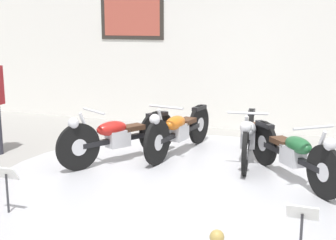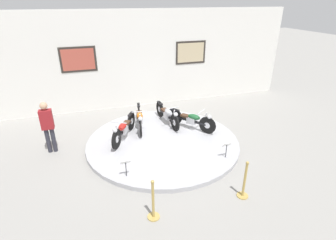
{
  "view_description": "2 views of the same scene",
  "coord_description": "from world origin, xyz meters",
  "px_view_note": "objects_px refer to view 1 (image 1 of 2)",
  "views": [
    {
      "loc": [
        1.69,
        -5.34,
        2.11
      ],
      "look_at": [
        -0.25,
        -0.05,
        0.92
      ],
      "focal_mm": 50.0,
      "sensor_mm": 36.0,
      "label": 1
    },
    {
      "loc": [
        -2.16,
        -7.36,
        4.47
      ],
      "look_at": [
        0.17,
        -0.04,
        0.87
      ],
      "focal_mm": 28.0,
      "sensor_mm": 36.0,
      "label": 2
    }
  ],
  "objects_px": {
    "motorcycle_silver": "(248,135)",
    "motorcycle_green": "(293,152)",
    "info_placard_front_left": "(6,179)",
    "motorcycle_red": "(118,135)",
    "motorcycle_orange": "(178,129)",
    "info_placard_front_centre": "(302,220)"
  },
  "relations": [
    {
      "from": "motorcycle_orange",
      "to": "info_placard_front_centre",
      "type": "bearing_deg",
      "value": -53.62
    },
    {
      "from": "motorcycle_silver",
      "to": "info_placard_front_centre",
      "type": "xyz_separation_m",
      "value": [
        0.96,
        -2.74,
        -0.01
      ]
    },
    {
      "from": "info_placard_front_centre",
      "to": "motorcycle_orange",
      "type": "bearing_deg",
      "value": 126.38
    },
    {
      "from": "motorcycle_orange",
      "to": "motorcycle_silver",
      "type": "xyz_separation_m",
      "value": [
        1.06,
        -0.0,
        -0.01
      ]
    },
    {
      "from": "motorcycle_green",
      "to": "info_placard_front_centre",
      "type": "relative_size",
      "value": 3.08
    },
    {
      "from": "motorcycle_green",
      "to": "motorcycle_orange",
      "type": "bearing_deg",
      "value": 158.86
    },
    {
      "from": "motorcycle_red",
      "to": "motorcycle_silver",
      "type": "height_order",
      "value": "motorcycle_red"
    },
    {
      "from": "motorcycle_red",
      "to": "info_placard_front_left",
      "type": "relative_size",
      "value": 3.43
    },
    {
      "from": "motorcycle_silver",
      "to": "motorcycle_green",
      "type": "bearing_deg",
      "value": -44.34
    },
    {
      "from": "motorcycle_orange",
      "to": "info_placard_front_centre",
      "type": "distance_m",
      "value": 3.4
    },
    {
      "from": "motorcycle_red",
      "to": "motorcycle_orange",
      "type": "height_order",
      "value": "motorcycle_red"
    },
    {
      "from": "motorcycle_silver",
      "to": "info_placard_front_left",
      "type": "relative_size",
      "value": 3.84
    },
    {
      "from": "motorcycle_orange",
      "to": "motorcycle_red",
      "type": "bearing_deg",
      "value": -135.2
    },
    {
      "from": "motorcycle_orange",
      "to": "motorcycle_silver",
      "type": "relative_size",
      "value": 1.0
    },
    {
      "from": "info_placard_front_left",
      "to": "info_placard_front_centre",
      "type": "distance_m",
      "value": 2.97
    },
    {
      "from": "info_placard_front_left",
      "to": "info_placard_front_centre",
      "type": "relative_size",
      "value": 1.0
    },
    {
      "from": "motorcycle_red",
      "to": "motorcycle_silver",
      "type": "distance_m",
      "value": 1.87
    },
    {
      "from": "motorcycle_red",
      "to": "motorcycle_green",
      "type": "xyz_separation_m",
      "value": [
        2.43,
        0.0,
        -0.01
      ]
    },
    {
      "from": "motorcycle_orange",
      "to": "info_placard_front_left",
      "type": "distance_m",
      "value": 2.9
    },
    {
      "from": "info_placard_front_centre",
      "to": "motorcycle_silver",
      "type": "bearing_deg",
      "value": 109.3
    },
    {
      "from": "motorcycle_green",
      "to": "info_placard_front_centre",
      "type": "height_order",
      "value": "motorcycle_green"
    },
    {
      "from": "info_placard_front_left",
      "to": "motorcycle_red",
      "type": "bearing_deg",
      "value": 82.44
    }
  ]
}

